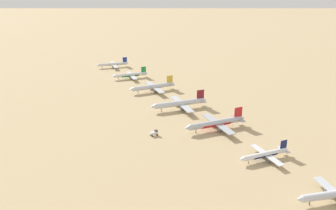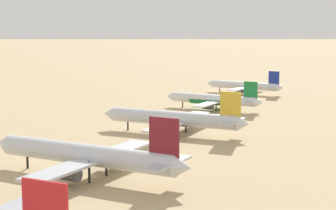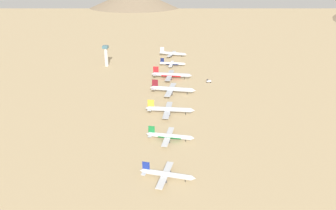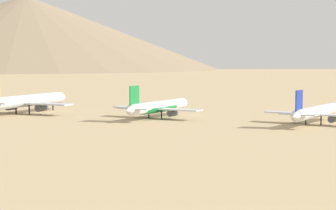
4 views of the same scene
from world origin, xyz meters
The scene contains 4 objects.
parked_jet_0 centered at (11.18, -152.07, 3.69)m, with size 37.97×30.99×10.96m.
parked_jet_1 centered at (7.72, -101.14, 3.78)m, with size 39.43×32.08×11.37m.
parked_jet_2 centered at (2.00, -51.64, 4.55)m, with size 46.68×37.79×13.50m.
desert_hill_3 centered at (655.34, 461.21, 61.51)m, with size 640.95×640.95×123.02m, color #8C775B.
Camera 4 is at (-172.71, -189.45, 20.28)m, focal length 65.28 mm.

